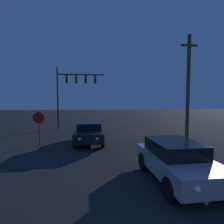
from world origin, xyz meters
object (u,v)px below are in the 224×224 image
car_near (176,160)px  stop_sign (39,122)px  car_far (90,132)px  utility_pole (188,86)px  traffic_signal_mast (72,86)px

car_near → stop_sign: (-7.06, 5.96, 0.83)m
car_near → car_far: bearing=-64.2°
car_far → stop_sign: size_ratio=1.80×
car_near → car_far: size_ratio=1.02×
car_near → stop_sign: size_ratio=1.84×
stop_sign → utility_pole: size_ratio=0.28×
utility_pole → stop_sign: bearing=-174.4°
car_far → utility_pole: bearing=-175.4°
car_far → stop_sign: stop_sign is taller
traffic_signal_mast → stop_sign: bearing=-99.8°
stop_sign → utility_pole: (11.31, 1.11, 2.64)m
car_near → car_far: (-3.61, 6.39, 0.00)m
stop_sign → traffic_signal_mast: bearing=80.2°
traffic_signal_mast → utility_pole: utility_pole is taller
car_far → traffic_signal_mast: 8.36m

